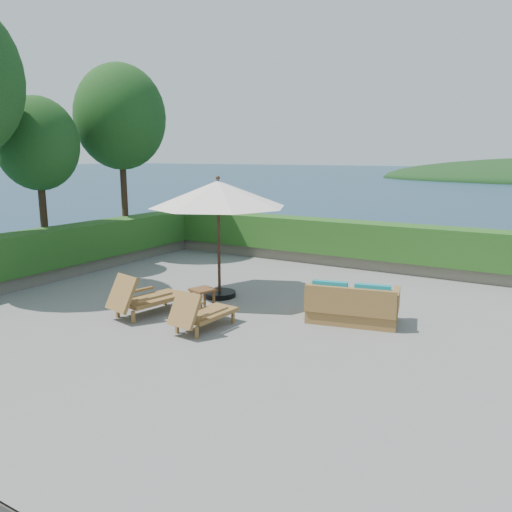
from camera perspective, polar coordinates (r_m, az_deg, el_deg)
The scene contains 14 objects.
ground at distance 10.67m, azimuth -3.60°, elevation -6.36°, with size 12.00×12.00×0.00m, color slate.
foundation at distance 11.24m, azimuth -3.50°, elevation -13.92°, with size 12.00×12.00×3.00m, color #4F473E.
ocean at distance 11.93m, azimuth -3.41°, elevation -20.23°, with size 600.00×600.00×0.00m, color #162F45.
planter_wall_far at distance 15.43m, azimuth 8.15°, elevation -0.20°, with size 12.00×0.60×0.36m, color gray.
planter_wall_left at distance 14.43m, azimuth -22.35°, elevation -1.76°, with size 0.60×12.00×0.36m, color gray.
hedge_far at distance 15.31m, azimuth 8.22°, elevation 2.26°, with size 12.40×0.90×1.00m, color #184614.
hedge_left at distance 14.30m, azimuth -22.56°, elevation 0.86°, with size 0.90×12.40×1.00m, color #184614.
tree_mid at distance 15.04m, azimuth -23.69°, elevation 11.60°, with size 2.20×2.20×4.83m.
tree_far at distance 16.53m, azimuth -15.26°, elevation 15.02°, with size 2.80×2.80×6.03m.
patio_umbrella at distance 11.37m, azimuth -4.35°, elevation 6.95°, with size 3.16×3.16×2.81m.
lounge_left at distance 10.56m, azimuth -12.73°, elevation -4.63°, with size 0.97×1.70×0.92m.
lounge_right at distance 9.52m, azimuth -6.30°, elevation -6.46°, with size 0.71×1.46×0.82m.
side_table at distance 10.73m, azimuth -6.14°, elevation -4.16°, with size 0.55×0.55×0.47m.
wicker_loveseat at distance 10.08m, azimuth 10.91°, elevation -5.63°, with size 1.92×1.26×0.87m.
Camera 1 is at (5.73, -8.39, 3.26)m, focal length 35.00 mm.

